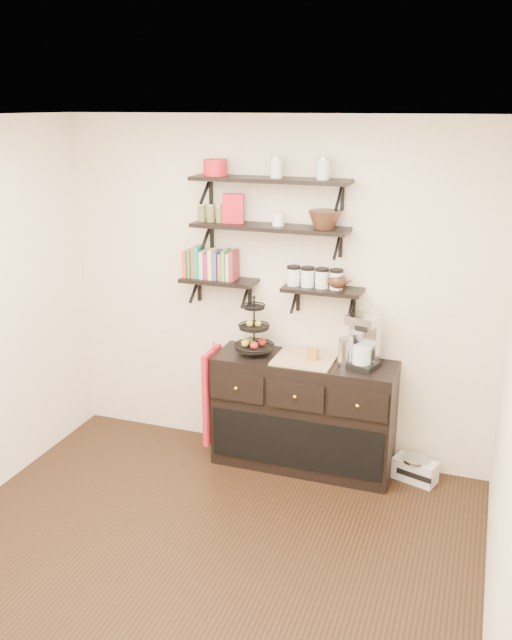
% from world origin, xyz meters
% --- Properties ---
extents(floor, '(3.50, 3.50, 0.00)m').
position_xyz_m(floor, '(0.00, 0.00, 0.00)').
color(floor, black).
rests_on(floor, ground).
extents(ceiling, '(3.50, 3.50, 0.02)m').
position_xyz_m(ceiling, '(0.00, 0.00, 2.70)').
color(ceiling, white).
rests_on(ceiling, back_wall).
extents(back_wall, '(3.50, 0.02, 2.70)m').
position_xyz_m(back_wall, '(0.00, 1.75, 1.35)').
color(back_wall, white).
rests_on(back_wall, ground).
extents(right_wall, '(0.02, 3.50, 2.70)m').
position_xyz_m(right_wall, '(1.75, 0.00, 1.35)').
color(right_wall, white).
rests_on(right_wall, ground).
extents(shelf_top, '(1.20, 0.27, 0.23)m').
position_xyz_m(shelf_top, '(0.00, 1.62, 2.23)').
color(shelf_top, black).
rests_on(shelf_top, back_wall).
extents(shelf_mid, '(1.20, 0.27, 0.23)m').
position_xyz_m(shelf_mid, '(0.00, 1.62, 1.88)').
color(shelf_mid, black).
rests_on(shelf_mid, back_wall).
extents(shelf_low_left, '(0.60, 0.25, 0.23)m').
position_xyz_m(shelf_low_left, '(-0.42, 1.63, 1.43)').
color(shelf_low_left, black).
rests_on(shelf_low_left, back_wall).
extents(shelf_low_right, '(0.60, 0.25, 0.23)m').
position_xyz_m(shelf_low_right, '(0.42, 1.63, 1.43)').
color(shelf_low_right, black).
rests_on(shelf_low_right, back_wall).
extents(cookbooks, '(0.43, 0.15, 0.26)m').
position_xyz_m(cookbooks, '(-0.47, 1.63, 1.57)').
color(cookbooks, red).
rests_on(cookbooks, shelf_low_left).
extents(glass_canisters, '(0.43, 0.10, 0.13)m').
position_xyz_m(glass_canisters, '(0.36, 1.63, 1.51)').
color(glass_canisters, silver).
rests_on(glass_canisters, shelf_low_right).
extents(sideboard, '(1.40, 0.50, 0.92)m').
position_xyz_m(sideboard, '(0.32, 1.51, 0.45)').
color(sideboard, black).
rests_on(sideboard, floor).
extents(fruit_stand, '(0.31, 0.31, 0.45)m').
position_xyz_m(fruit_stand, '(-0.08, 1.52, 1.06)').
color(fruit_stand, black).
rests_on(fruit_stand, sideboard).
extents(candle, '(0.08, 0.08, 0.08)m').
position_xyz_m(candle, '(0.38, 1.51, 0.96)').
color(candle, '#9D6424').
rests_on(candle, sideboard).
extents(coffee_maker, '(0.27, 0.27, 0.41)m').
position_xyz_m(coffee_maker, '(0.76, 1.54, 1.09)').
color(coffee_maker, black).
rests_on(coffee_maker, sideboard).
extents(thermal_carafe, '(0.11, 0.11, 0.22)m').
position_xyz_m(thermal_carafe, '(0.64, 1.49, 1.01)').
color(thermal_carafe, silver).
rests_on(thermal_carafe, sideboard).
extents(apron, '(0.04, 0.33, 0.76)m').
position_xyz_m(apron, '(-0.41, 1.41, 0.54)').
color(apron, '#AB1216').
rests_on(apron, sideboard).
extents(radio, '(0.36, 0.27, 0.19)m').
position_xyz_m(radio, '(1.20, 1.57, 0.10)').
color(radio, silver).
rests_on(radio, floor).
extents(recipe_box, '(0.17, 0.09, 0.22)m').
position_xyz_m(recipe_box, '(-0.29, 1.61, 2.01)').
color(recipe_box, red).
rests_on(recipe_box, shelf_mid).
extents(walnut_bowl, '(0.24, 0.24, 0.13)m').
position_xyz_m(walnut_bowl, '(0.42, 1.61, 1.96)').
color(walnut_bowl, black).
rests_on(walnut_bowl, shelf_mid).
extents(ramekins, '(0.09, 0.09, 0.10)m').
position_xyz_m(ramekins, '(0.07, 1.61, 1.95)').
color(ramekins, white).
rests_on(ramekins, shelf_mid).
extents(teapot, '(0.20, 0.16, 0.14)m').
position_xyz_m(teapot, '(0.53, 1.63, 1.52)').
color(teapot, '#371F10').
rests_on(teapot, shelf_low_right).
extents(red_pot, '(0.18, 0.18, 0.12)m').
position_xyz_m(red_pot, '(-0.43, 1.61, 2.31)').
color(red_pot, red).
rests_on(red_pot, shelf_top).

